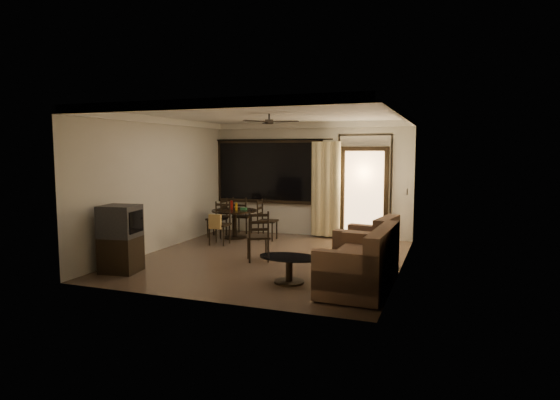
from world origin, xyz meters
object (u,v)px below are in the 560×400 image
at_px(armchair, 370,248).
at_px(side_chair, 258,246).
at_px(dining_chair_north, 242,223).
at_px(dining_chair_west, 218,226).
at_px(dining_chair_south, 219,231).
at_px(dining_table, 234,216).
at_px(tv_cabinet, 121,239).
at_px(coffee_table, 289,265).
at_px(dining_chair_east, 267,228).
at_px(sofa, 363,265).

bearing_deg(armchair, side_chair, -169.46).
bearing_deg(armchair, dining_chair_north, 154.42).
bearing_deg(dining_chair_west, dining_chair_south, 27.69).
height_order(dining_table, dining_chair_south, dining_chair_south).
bearing_deg(tv_cabinet, side_chair, 31.52).
bearing_deg(coffee_table, side_chair, 130.81).
relative_size(dining_chair_east, coffee_table, 0.97).
distance_m(dining_chair_west, dining_chair_east, 1.28).
bearing_deg(dining_chair_north, tv_cabinet, 81.56).
bearing_deg(armchair, dining_chair_south, 171.80).
bearing_deg(dining_table, dining_chair_north, 94.20).
relative_size(dining_chair_south, coffee_table, 0.97).
height_order(dining_chair_south, dining_chair_north, same).
relative_size(dining_chair_west, sofa, 0.53).
height_order(tv_cabinet, side_chair, tv_cabinet).
height_order(dining_chair_west, dining_chair_north, same).
xyz_separation_m(dining_chair_south, tv_cabinet, (-0.49, -2.73, 0.28)).
distance_m(dining_chair_west, dining_chair_south, 0.95).
xyz_separation_m(dining_chair_east, dining_chair_north, (-0.87, 0.50, 0.00)).
xyz_separation_m(dining_chair_north, side_chair, (1.50, -2.54, 0.01)).
height_order(dining_chair_east, sofa, sofa).
distance_m(dining_chair_west, sofa, 5.19).
bearing_deg(dining_table, dining_chair_west, -174.65).
height_order(dining_chair_south, side_chair, side_chair).
xyz_separation_m(dining_chair_west, dining_chair_south, (0.48, -0.82, 0.02)).
height_order(dining_chair_west, tv_cabinet, tv_cabinet).
height_order(dining_table, dining_chair_west, dining_chair_west).
distance_m(dining_table, dining_chair_east, 0.87).
xyz_separation_m(dining_chair_north, coffee_table, (2.55, -3.75, 0.01)).
height_order(dining_chair_west, armchair, armchair).
xyz_separation_m(dining_chair_east, armchair, (2.74, -1.98, 0.10)).
bearing_deg(coffee_table, tv_cabinet, -173.00).
height_order(sofa, side_chair, side_chair).
relative_size(dining_chair_north, coffee_table, 0.97).
distance_m(dining_chair_north, coffee_table, 4.54).
bearing_deg(dining_chair_south, tv_cabinet, -102.92).
height_order(dining_chair_east, dining_chair_south, same).
relative_size(armchair, coffee_table, 1.08).
distance_m(tv_cabinet, sofa, 4.16).
bearing_deg(sofa, side_chair, 154.46).
bearing_deg(dining_chair_north, dining_chair_east, 147.68).
xyz_separation_m(dining_chair_north, tv_cabinet, (-0.41, -4.12, 0.30)).
bearing_deg(armchair, dining_chair_west, 163.51).
bearing_deg(sofa, dining_chair_north, 137.52).
relative_size(dining_chair_west, coffee_table, 0.97).
bearing_deg(dining_table, side_chair, -53.87).
relative_size(dining_chair_south, dining_chair_north, 1.00).
bearing_deg(side_chair, dining_chair_south, -67.64).
height_order(dining_chair_north, coffee_table, dining_chair_north).
bearing_deg(coffee_table, dining_chair_west, 132.89).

